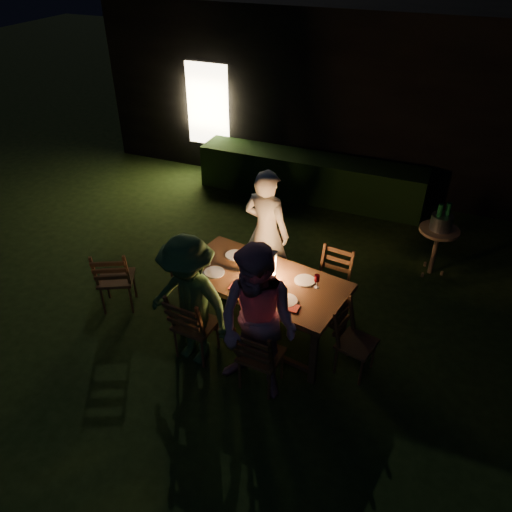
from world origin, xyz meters
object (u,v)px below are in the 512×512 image
at_px(ice_bucket, 441,222).
at_px(lantern, 269,267).
at_px(chair_near_right, 260,366).
at_px(bottle_bucket_b, 446,218).
at_px(bottle_table, 245,262).
at_px(bottle_bucket_a, 438,220).
at_px(person_opp_right, 258,325).
at_px(person_opp_left, 190,302).
at_px(person_house_side, 266,232).
at_px(chair_far_left, 264,272).
at_px(chair_far_right, 329,296).
at_px(chair_near_left, 196,335).
at_px(dining_table, 263,284).
at_px(chair_spare, 118,288).
at_px(chair_end, 354,352).
at_px(side_table, 438,234).

bearing_deg(ice_bucket, lantern, -130.19).
height_order(chair_near_right, lantern, lantern).
bearing_deg(bottle_bucket_b, bottle_table, -134.86).
bearing_deg(bottle_bucket_a, person_opp_right, -116.37).
xyz_separation_m(person_opp_left, ice_bucket, (2.42, 2.88, 0.03)).
bearing_deg(bottle_bucket_a, lantern, -129.92).
bearing_deg(lantern, person_house_side, 113.11).
xyz_separation_m(person_house_side, person_opp_left, (-0.28, -1.62, -0.07)).
height_order(chair_far_left, ice_bucket, ice_bucket).
xyz_separation_m(chair_far_left, chair_far_right, (0.99, -0.17, -0.00)).
xyz_separation_m(person_opp_left, bottle_bucket_a, (2.37, 2.84, 0.08)).
bearing_deg(chair_far_left, person_opp_right, 112.42).
height_order(chair_near_left, chair_far_left, chair_near_left).
distance_m(chair_far_left, bottle_table, 1.05).
bearing_deg(dining_table, bottle_table, -180.00).
distance_m(dining_table, chair_spare, 2.04).
xyz_separation_m(person_opp_right, lantern, (-0.24, 0.93, 0.06)).
height_order(ice_bucket, bottle_bucket_a, bottle_bucket_a).
bearing_deg(person_opp_left, chair_far_right, 57.86).
bearing_deg(chair_end, bottle_table, -87.54).
bearing_deg(chair_end, person_opp_right, -41.15).
bearing_deg(chair_near_left, person_opp_left, -97.80).
distance_m(dining_table, chair_end, 1.32).
relative_size(person_opp_right, bottle_bucket_b, 5.82).
bearing_deg(person_house_side, lantern, 123.00).
relative_size(chair_far_right, chair_end, 1.05).
relative_size(bottle_bucket_a, bottle_bucket_b, 1.00).
bearing_deg(chair_near_left, chair_near_right, -5.45).
height_order(dining_table, person_opp_left, person_opp_left).
relative_size(chair_spare, side_table, 1.32).
height_order(person_house_side, bottle_bucket_a, person_house_side).
height_order(dining_table, bottle_table, bottle_table).
bearing_deg(bottle_bucket_a, bottle_table, -134.57).
distance_m(chair_end, ice_bucket, 2.51).
xyz_separation_m(chair_far_left, chair_end, (1.53, -1.05, -0.01)).
xyz_separation_m(person_opp_right, bottle_bucket_b, (1.58, 3.07, -0.01)).
bearing_deg(chair_far_right, chair_far_left, -3.27).
relative_size(chair_far_left, chair_far_right, 1.00).
distance_m(chair_near_right, bottle_bucket_a, 3.35).
bearing_deg(ice_bucket, bottle_bucket_b, 38.66).
height_order(person_opp_left, ice_bucket, person_opp_left).
height_order(lantern, bottle_bucket_a, lantern).
distance_m(bottle_table, ice_bucket, 2.96).
distance_m(dining_table, chair_far_right, 1.05).
bearing_deg(chair_far_right, chair_end, 128.30).
xyz_separation_m(person_house_side, person_opp_right, (0.61, -1.77, 0.02)).
bearing_deg(side_table, bottle_bucket_a, -141.34).
bearing_deg(side_table, bottle_bucket_b, 38.66).
bearing_deg(bottle_table, person_opp_left, -113.59).
bearing_deg(chair_end, person_opp_left, -61.55).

